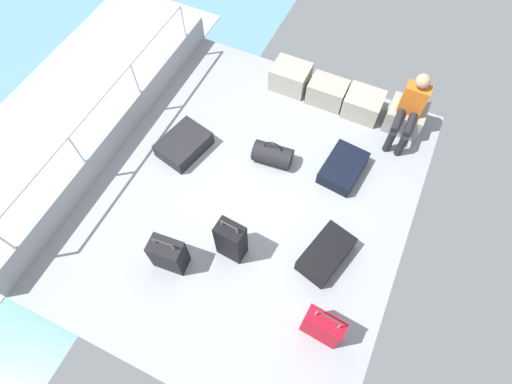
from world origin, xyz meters
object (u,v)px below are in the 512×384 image
at_px(cargo_crate_2, 363,104).
at_px(suitcase_3, 322,327).
at_px(cargo_crate_1, 327,92).
at_px(cargo_crate_3, 405,117).
at_px(suitcase_2, 343,168).
at_px(duffel_bag, 273,155).
at_px(suitcase_5, 231,241).
at_px(cargo_crate_0, 290,77).
at_px(passenger_seated, 410,109).
at_px(suitcase_4, 169,254).
at_px(suitcase_1, 326,254).
at_px(suitcase_0, 184,144).

relative_size(cargo_crate_2, suitcase_3, 0.72).
height_order(cargo_crate_1, cargo_crate_3, cargo_crate_3).
distance_m(cargo_crate_1, cargo_crate_2, 0.60).
height_order(cargo_crate_1, suitcase_2, cargo_crate_1).
height_order(suitcase_2, duffel_bag, duffel_bag).
height_order(cargo_crate_3, duffel_bag, duffel_bag).
bearing_deg(suitcase_5, cargo_crate_1, 85.98).
bearing_deg(cargo_crate_0, duffel_bag, -77.03).
xyz_separation_m(suitcase_3, suitcase_5, (-1.40, 0.49, 0.05)).
bearing_deg(passenger_seated, cargo_crate_1, 172.31).
distance_m(cargo_crate_3, suitcase_3, 3.49).
xyz_separation_m(suitcase_2, suitcase_4, (-1.55, -2.25, 0.17)).
distance_m(passenger_seated, suitcase_5, 3.19).
height_order(suitcase_4, duffel_bag, suitcase_4).
bearing_deg(duffel_bag, cargo_crate_3, 43.08).
xyz_separation_m(suitcase_1, duffel_bag, (-1.24, 1.10, 0.03)).
bearing_deg(suitcase_5, suitcase_3, -19.18).
bearing_deg(suitcase_2, cargo_crate_1, 120.04).
bearing_deg(suitcase_4, duffel_bag, 74.92).
bearing_deg(suitcase_0, suitcase_5, -39.95).
height_order(suitcase_3, suitcase_5, suitcase_5).
bearing_deg(duffel_bag, suitcase_1, -41.72).
bearing_deg(suitcase_0, passenger_seated, 30.03).
height_order(cargo_crate_1, suitcase_1, cargo_crate_1).
relative_size(cargo_crate_0, cargo_crate_1, 1.00).
relative_size(cargo_crate_1, duffel_bag, 1.03).
height_order(suitcase_3, suitcase_4, suitcase_3).
bearing_deg(suitcase_2, cargo_crate_3, 65.28).
relative_size(cargo_crate_1, passenger_seated, 0.56).
distance_m(suitcase_1, duffel_bag, 1.66).
relative_size(cargo_crate_2, suitcase_1, 0.70).
xyz_separation_m(cargo_crate_1, cargo_crate_3, (1.26, 0.02, 0.01)).
bearing_deg(duffel_bag, suitcase_2, 13.83).
relative_size(passenger_seated, suitcase_0, 1.31).
relative_size(cargo_crate_3, passenger_seated, 0.52).
relative_size(cargo_crate_1, cargo_crate_2, 1.04).
relative_size(suitcase_5, duffel_bag, 1.38).
bearing_deg(cargo_crate_3, suitcase_0, -147.27).
bearing_deg(suitcase_1, duffel_bag, 138.28).
height_order(cargo_crate_1, suitcase_4, suitcase_4).
height_order(cargo_crate_2, suitcase_3, suitcase_3).
bearing_deg(cargo_crate_3, passenger_seated, -90.00).
distance_m(suitcase_1, suitcase_4, 2.00).
height_order(passenger_seated, suitcase_5, passenger_seated).
xyz_separation_m(cargo_crate_0, duffel_bag, (0.34, -1.50, -0.05)).
height_order(suitcase_1, suitcase_5, suitcase_5).
xyz_separation_m(suitcase_5, duffel_bag, (-0.10, 1.53, -0.20)).
bearing_deg(cargo_crate_2, cargo_crate_1, 179.84).
bearing_deg(cargo_crate_3, suitcase_1, -97.36).
relative_size(suitcase_4, duffel_bag, 1.15).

